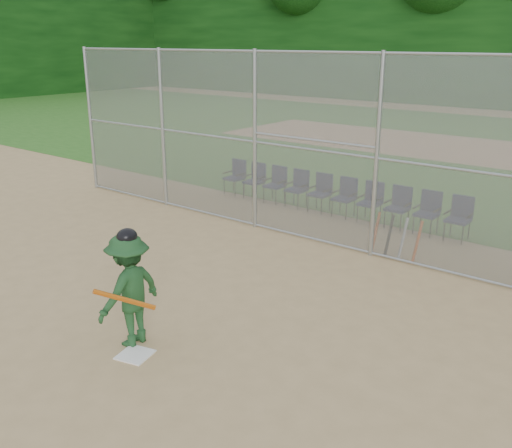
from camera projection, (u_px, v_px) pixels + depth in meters
The scene contains 17 objects.
ground at pixel (152, 335), 8.46m from camera, with size 100.00×100.00×0.00m, color tan.
grass_strip at pixel (505, 154), 21.91m from camera, with size 100.00×100.00×0.00m, color #2B611D.
dirt_patch_far at pixel (505, 153), 21.91m from camera, with size 24.00×24.00×0.00m, color tan.
backstop_fence at pixel (332, 149), 11.56m from camera, with size 16.09×0.09×4.00m.
home_plate at pixel (135, 355), 7.92m from camera, with size 0.43×0.43×0.02m, color white.
batter_at_plate at pixel (129, 289), 8.00m from camera, with size 0.98×1.31×1.75m.
spare_bats at pixel (396, 237), 11.43m from camera, with size 0.96×0.39×0.83m.
chair_0 at pixel (234, 177), 16.06m from camera, with size 0.54×0.52×0.96m, color #10173D, non-canonical shape.
chair_1 at pixel (254, 181), 15.65m from camera, with size 0.54×0.52×0.96m, color #10173D, non-canonical shape.
chair_2 at pixel (274, 185), 15.23m from camera, with size 0.54×0.52×0.96m, color #10173D, non-canonical shape.
chair_3 at pixel (296, 189), 14.81m from camera, with size 0.54×0.52×0.96m, color #10173D, non-canonical shape.
chair_4 at pixel (319, 193), 14.40m from camera, with size 0.54×0.52×0.96m, color #10173D, non-canonical shape.
chair_5 at pixel (344, 198), 13.98m from camera, with size 0.54×0.52×0.96m, color #10173D, non-canonical shape.
chair_6 at pixel (370, 203), 13.57m from camera, with size 0.54×0.52×0.96m, color #10173D, non-canonical shape.
chair_7 at pixel (397, 208), 13.15m from camera, with size 0.54×0.52×0.96m, color #10173D, non-canonical shape.
chair_8 at pixel (426, 213), 12.74m from camera, with size 0.54×0.52×0.96m, color #10173D, non-canonical shape.
chair_9 at pixel (458, 219), 12.32m from camera, with size 0.54×0.52×0.96m, color #10173D, non-canonical shape.
Camera 1 is at (5.88, -4.97, 4.18)m, focal length 40.00 mm.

